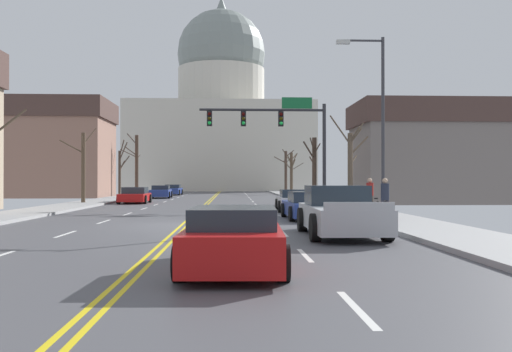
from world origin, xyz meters
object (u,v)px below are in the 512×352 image
(sedan_oncoming_00, at_px, (135,196))
(pickup_truck_near_02, at_px, (340,213))
(sedan_oncoming_02, at_px, (173,190))
(street_lamp_right, at_px, (377,111))
(sedan_oncoming_01, at_px, (161,192))
(sedan_near_00, at_px, (294,201))
(pedestrian_00, at_px, (385,196))
(pedestrian_01, at_px, (370,194))
(signal_gantry, at_px, (279,127))
(bicycle_parked, at_px, (375,208))
(sedan_near_03, at_px, (234,239))
(sedan_near_01, at_px, (307,206))

(sedan_oncoming_00, bearing_deg, pickup_truck_near_02, -66.26)
(sedan_oncoming_02, bearing_deg, street_lamp_right, -72.23)
(street_lamp_right, distance_m, sedan_oncoming_01, 32.81)
(sedan_near_00, relative_size, pedestrian_00, 2.75)
(sedan_near_00, height_order, sedan_oncoming_00, sedan_near_00)
(street_lamp_right, xyz_separation_m, pedestrian_01, (0.39, 2.72, -3.57))
(signal_gantry, distance_m, street_lamp_right, 11.59)
(signal_gantry, relative_size, pedestrian_00, 4.73)
(signal_gantry, height_order, pedestrian_00, signal_gantry)
(sedan_oncoming_01, bearing_deg, pedestrian_01, -63.85)
(sedan_near_00, bearing_deg, pedestrian_00, -71.19)
(pedestrian_00, height_order, pedestrian_01, pedestrian_01)
(pickup_truck_near_02, height_order, pedestrian_00, pedestrian_00)
(street_lamp_right, distance_m, pickup_truck_near_02, 7.59)
(sedan_oncoming_02, relative_size, bicycle_parked, 2.57)
(signal_gantry, distance_m, sedan_oncoming_02, 31.14)
(signal_gantry, relative_size, sedan_oncoming_02, 1.74)
(sedan_near_00, height_order, pedestrian_00, pedestrian_00)
(pedestrian_00, xyz_separation_m, pedestrian_01, (0.27, 3.49, 0.01))
(street_lamp_right, relative_size, sedan_oncoming_02, 1.68)
(pedestrian_00, bearing_deg, signal_gantry, 105.41)
(signal_gantry, xyz_separation_m, pedestrian_00, (3.28, -11.92, -3.95))
(street_lamp_right, distance_m, bicycle_parked, 4.28)
(street_lamp_right, xyz_separation_m, sedan_near_00, (-2.67, 7.40, -4.07))
(pedestrian_01, bearing_deg, sedan_oncoming_02, 109.49)
(sedan_oncoming_02, distance_m, pedestrian_01, 39.95)
(sedan_near_00, height_order, pickup_truck_near_02, pickup_truck_near_02)
(street_lamp_right, xyz_separation_m, sedan_oncoming_00, (-13.36, 18.25, -4.08))
(bicycle_parked, bearing_deg, street_lamp_right, -98.99)
(sedan_oncoming_02, bearing_deg, pedestrian_00, -72.39)
(sedan_near_03, bearing_deg, sedan_near_01, 76.27)
(sedan_oncoming_01, distance_m, sedan_oncoming_02, 10.50)
(street_lamp_right, height_order, sedan_near_03, street_lamp_right)
(sedan_near_03, relative_size, sedan_oncoming_00, 1.02)
(signal_gantry, relative_size, pickup_truck_near_02, 1.51)
(sedan_near_00, bearing_deg, street_lamp_right, -70.20)
(street_lamp_right, distance_m, sedan_near_03, 14.22)
(sedan_near_01, relative_size, pedestrian_00, 2.76)
(sedan_near_00, relative_size, sedan_near_03, 1.06)
(pedestrian_01, bearing_deg, bicycle_parked, -97.70)
(street_lamp_right, relative_size, sedan_near_00, 1.66)
(sedan_oncoming_02, distance_m, bicycle_parked, 41.52)
(sedan_near_03, bearing_deg, pedestrian_01, 66.56)
(street_lamp_right, xyz_separation_m, pedestrian_00, (0.12, -0.78, -3.58))
(sedan_oncoming_00, height_order, pedestrian_00, pedestrian_00)
(sedan_oncoming_01, xyz_separation_m, bicycle_parked, (13.10, -28.90, -0.09))
(street_lamp_right, bearing_deg, sedan_near_00, 109.80)
(pedestrian_00, bearing_deg, sedan_oncoming_00, 125.31)
(street_lamp_right, xyz_separation_m, sedan_near_01, (-2.77, 1.32, -4.08))
(pedestrian_00, bearing_deg, pedestrian_01, 85.60)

